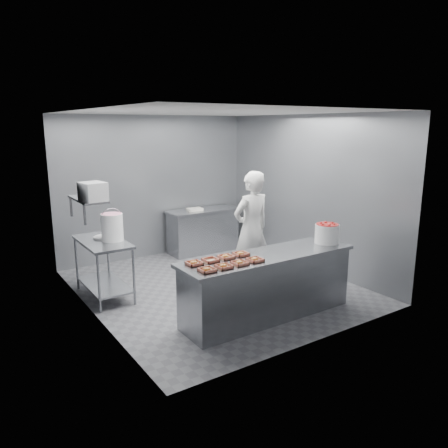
# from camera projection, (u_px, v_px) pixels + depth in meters

# --- Properties ---
(floor) EXTENTS (4.50, 4.50, 0.00)m
(floor) POSITION_uv_depth(u_px,v_px,m) (215.00, 287.00, 7.20)
(floor) COLOR #4C4C51
(floor) RESTS_ON ground
(ceiling) EXTENTS (4.50, 4.50, 0.00)m
(ceiling) POSITION_uv_depth(u_px,v_px,m) (215.00, 112.00, 6.58)
(ceiling) COLOR white
(ceiling) RESTS_ON wall_back
(wall_back) EXTENTS (4.00, 0.04, 2.80)m
(wall_back) POSITION_uv_depth(u_px,v_px,m) (155.00, 187.00, 8.72)
(wall_back) COLOR slate
(wall_back) RESTS_ON ground
(wall_left) EXTENTS (0.04, 4.50, 2.80)m
(wall_left) POSITION_uv_depth(u_px,v_px,m) (89.00, 218.00, 5.81)
(wall_left) COLOR slate
(wall_left) RESTS_ON ground
(wall_right) EXTENTS (0.04, 4.50, 2.80)m
(wall_right) POSITION_uv_depth(u_px,v_px,m) (307.00, 193.00, 7.97)
(wall_right) COLOR slate
(wall_right) RESTS_ON ground
(service_counter) EXTENTS (2.60, 0.70, 0.90)m
(service_counter) POSITION_uv_depth(u_px,v_px,m) (268.00, 285.00, 6.01)
(service_counter) COLOR slate
(service_counter) RESTS_ON ground
(prep_table) EXTENTS (0.60, 1.20, 0.90)m
(prep_table) POSITION_uv_depth(u_px,v_px,m) (103.00, 260.00, 6.67)
(prep_table) COLOR slate
(prep_table) RESTS_ON ground
(back_counter) EXTENTS (1.50, 0.60, 0.90)m
(back_counter) POSITION_uv_depth(u_px,v_px,m) (203.00, 230.00, 9.13)
(back_counter) COLOR slate
(back_counter) RESTS_ON ground
(wall_shelf) EXTENTS (0.35, 0.90, 0.03)m
(wall_shelf) POSITION_uv_depth(u_px,v_px,m) (88.00, 199.00, 6.37)
(wall_shelf) COLOR slate
(wall_shelf) RESTS_ON wall_left
(tray_0) EXTENTS (0.19, 0.18, 0.06)m
(tray_0) POSITION_uv_depth(u_px,v_px,m) (207.00, 270.00, 5.20)
(tray_0) COLOR tan
(tray_0) RESTS_ON service_counter
(tray_1) EXTENTS (0.19, 0.18, 0.06)m
(tray_1) POSITION_uv_depth(u_px,v_px,m) (224.00, 266.00, 5.33)
(tray_1) COLOR tan
(tray_1) RESTS_ON service_counter
(tray_2) EXTENTS (0.19, 0.18, 0.06)m
(tray_2) POSITION_uv_depth(u_px,v_px,m) (240.00, 263.00, 5.46)
(tray_2) COLOR tan
(tray_2) RESTS_ON service_counter
(tray_3) EXTENTS (0.19, 0.18, 0.06)m
(tray_3) POSITION_uv_depth(u_px,v_px,m) (255.00, 260.00, 5.59)
(tray_3) COLOR tan
(tray_3) RESTS_ON service_counter
(tray_4) EXTENTS (0.19, 0.18, 0.06)m
(tray_4) POSITION_uv_depth(u_px,v_px,m) (194.00, 263.00, 5.45)
(tray_4) COLOR tan
(tray_4) RESTS_ON service_counter
(tray_5) EXTENTS (0.19, 0.18, 0.04)m
(tray_5) POSITION_uv_depth(u_px,v_px,m) (211.00, 260.00, 5.58)
(tray_5) COLOR tan
(tray_5) RESTS_ON service_counter
(tray_6) EXTENTS (0.19, 0.18, 0.06)m
(tray_6) POSITION_uv_depth(u_px,v_px,m) (226.00, 257.00, 5.71)
(tray_6) COLOR tan
(tray_6) RESTS_ON service_counter
(tray_7) EXTENTS (0.19, 0.18, 0.06)m
(tray_7) POSITION_uv_depth(u_px,v_px,m) (241.00, 254.00, 5.84)
(tray_7) COLOR tan
(tray_7) RESTS_ON service_counter
(worker) EXTENTS (0.72, 0.49, 1.90)m
(worker) POSITION_uv_depth(u_px,v_px,m) (251.00, 229.00, 7.13)
(worker) COLOR silver
(worker) RESTS_ON ground
(strawberry_tub) EXTENTS (0.35, 0.35, 0.29)m
(strawberry_tub) POSITION_uv_depth(u_px,v_px,m) (327.00, 233.00, 6.43)
(strawberry_tub) COLOR white
(strawberry_tub) RESTS_ON service_counter
(glaze_bucket) EXTENTS (0.34, 0.32, 0.50)m
(glaze_bucket) POSITION_uv_depth(u_px,v_px,m) (112.00, 227.00, 6.56)
(glaze_bucket) COLOR white
(glaze_bucket) RESTS_ON prep_table
(bucket_lid) EXTENTS (0.41, 0.41, 0.03)m
(bucket_lid) POSITION_uv_depth(u_px,v_px,m) (104.00, 237.00, 6.76)
(bucket_lid) COLOR white
(bucket_lid) RESTS_ON prep_table
(rag) EXTENTS (0.16, 0.15, 0.02)m
(rag) POSITION_uv_depth(u_px,v_px,m) (106.00, 236.00, 6.83)
(rag) COLOR #CCB28C
(rag) RESTS_ON prep_table
(appliance) EXTENTS (0.36, 0.39, 0.26)m
(appliance) POSITION_uv_depth(u_px,v_px,m) (93.00, 192.00, 6.11)
(appliance) COLOR gray
(appliance) RESTS_ON wall_shelf
(paper_stack) EXTENTS (0.34, 0.27, 0.05)m
(paper_stack) POSITION_uv_depth(u_px,v_px,m) (195.00, 209.00, 8.93)
(paper_stack) COLOR silver
(paper_stack) RESTS_ON back_counter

